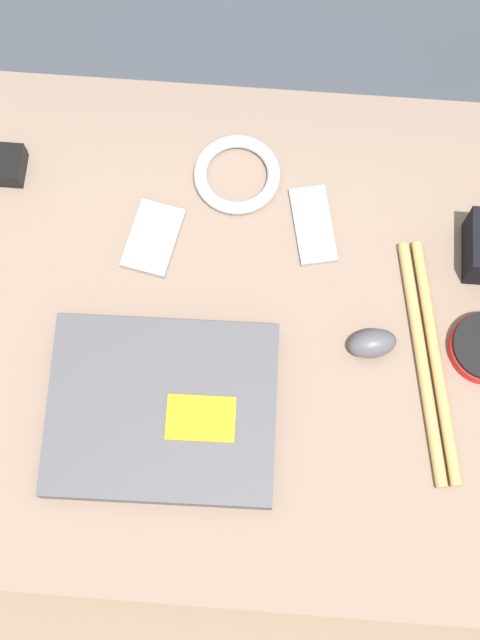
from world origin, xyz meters
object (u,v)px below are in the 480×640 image
(computer_mouse, at_px, (372,344))
(phone_black, at_px, (313,225))
(laptop, at_px, (162,410))
(phone_silver, at_px, (153,238))
(charger_brick, at_px, (9,165))

(computer_mouse, bearing_deg, phone_black, 102.66)
(laptop, xyz_separation_m, phone_silver, (-0.04, 0.25, -0.01))
(computer_mouse, height_order, phone_black, computer_mouse)
(computer_mouse, relative_size, phone_silver, 0.63)
(charger_brick, bearing_deg, phone_silver, -23.22)
(phone_silver, xyz_separation_m, phone_black, (0.23, 0.04, -0.00))
(laptop, xyz_separation_m, phone_black, (0.19, 0.28, -0.01))
(phone_black, height_order, charger_brick, charger_brick)
(computer_mouse, bearing_deg, charger_brick, 142.42)
(computer_mouse, bearing_deg, laptop, -172.21)
(phone_silver, height_order, phone_black, phone_silver)
(laptop, height_order, charger_brick, charger_brick)
(computer_mouse, distance_m, phone_silver, 0.34)
(laptop, height_order, phone_black, laptop)
(computer_mouse, height_order, phone_silver, computer_mouse)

